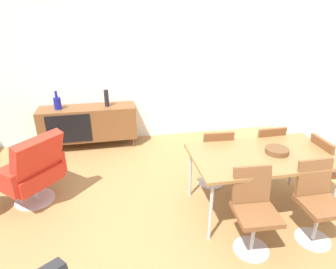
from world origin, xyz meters
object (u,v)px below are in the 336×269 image
dining_chair_far_end (327,167)px  sideboard (89,123)px  dining_table (262,157)px  dining_chair_back_right (263,150)px  wooden_bowl_on_table (277,151)px  dining_chair_front_right (318,200)px  vase_sculptural_dark (57,103)px  dining_chair_back_left (214,155)px  lounge_chair_red (32,170)px  vase_cobalt (107,98)px  dining_chair_front_left (254,208)px

dining_chair_far_end → sideboard: bearing=143.8°
sideboard → dining_table: dining_table is taller
dining_chair_back_right → dining_chair_far_end: size_ratio=1.00×
wooden_bowl_on_table → dining_chair_front_right: 0.65m
vase_sculptural_dark → dining_chair_back_right: size_ratio=0.35×
dining_table → dining_chair_back_right: (0.35, 0.56, -0.23)m
dining_table → dining_chair_back_right: dining_chair_back_right is taller
dining_chair_back_left → lounge_chair_red: (-2.28, 0.08, -0.00)m
dining_chair_far_end → dining_chair_front_right: bearing=-133.9°
wooden_bowl_on_table → dining_chair_front_right: size_ratio=0.30×
vase_cobalt → dining_table: bearing=-51.5°
sideboard → dining_chair_back_left: 2.33m
wooden_bowl_on_table → lounge_chair_red: lounge_chair_red is taller
vase_cobalt → dining_chair_front_left: (1.37, -2.71, -0.39)m
wooden_bowl_on_table → dining_chair_back_left: size_ratio=0.30×
sideboard → dining_chair_far_end: 3.64m
dining_chair_front_left → lounge_chair_red: (-2.28, 1.19, -0.00)m
sideboard → dining_chair_back_left: (1.70, -1.59, 0.03)m
vase_cobalt → dining_chair_front_right: 3.43m
dining_table → dining_chair_back_left: 0.70m
wooden_bowl_on_table → dining_chair_back_left: dining_chair_back_left is taller
vase_cobalt → dining_chair_back_right: size_ratio=0.33×
vase_cobalt → dining_chair_back_left: 2.13m
wooden_bowl_on_table → lounge_chair_red: (-2.80, 0.65, -0.30)m
sideboard → lounge_chair_red: lounge_chair_red is taller
dining_table → dining_chair_front_right: 0.70m
dining_chair_back_right → dining_chair_far_end: 0.77m
vase_cobalt → lounge_chair_red: size_ratio=0.30×
dining_chair_front_right → dining_chair_back_left: same height
dining_chair_front_right → lounge_chair_red: (-2.98, 1.19, -0.00)m
vase_sculptural_dark → lounge_chair_red: 1.56m
dining_chair_front_right → wooden_bowl_on_table: bearing=108.7°
dining_chair_back_right → dining_chair_back_left: 0.71m
dining_chair_front_right → dining_chair_back_left: 1.32m
sideboard → dining_chair_front_right: (2.40, -2.71, 0.03)m
dining_chair_back_right → lounge_chair_red: bearing=178.5°
sideboard → vase_sculptural_dark: vase_sculptural_dark is taller
lounge_chair_red → dining_chair_back_left: bearing=-1.9°
wooden_bowl_on_table → vase_sculptural_dark: bearing=141.0°
dining_table → dining_chair_front_right: dining_chair_front_right is taller
dining_chair_front_left → dining_chair_back_right: bearing=58.1°
sideboard → dining_chair_front_left: (1.71, -2.71, 0.03)m
vase_cobalt → dining_chair_back_right: bearing=-37.6°
dining_table → dining_chair_front_left: (-0.35, -0.56, -0.23)m
dining_chair_back_right → sideboard: bearing=146.5°
vase_sculptural_dark → dining_table: size_ratio=0.19×
sideboard → dining_chair_back_left: size_ratio=1.87×
vase_sculptural_dark → dining_chair_back_left: (2.15, -1.59, -0.36)m
dining_table → dining_chair_front_left: size_ratio=1.87×
dining_table → dining_chair_front_left: 0.70m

